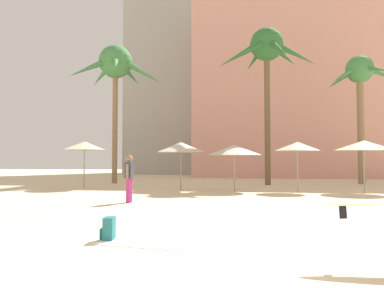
# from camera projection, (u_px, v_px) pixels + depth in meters

# --- Properties ---
(ground) EXTENTS (120.00, 120.00, 0.00)m
(ground) POSITION_uv_depth(u_px,v_px,m) (174.00, 268.00, 5.26)
(ground) COLOR beige
(hotel_pink) EXTENTS (19.14, 8.14, 16.55)m
(hotel_pink) POSITION_uv_depth(u_px,v_px,m) (299.00, 88.00, 36.32)
(hotel_pink) COLOR #DB9989
(hotel_pink) RESTS_ON ground
(hotel_tower_gray) EXTENTS (16.07, 10.47, 22.41)m
(hotel_tower_gray) POSITION_uv_depth(u_px,v_px,m) (200.00, 81.00, 47.19)
(hotel_tower_gray) COLOR #A8A8A3
(hotel_tower_gray) RESTS_ON ground
(palm_tree_far_left) EXTENTS (5.91, 6.70, 9.13)m
(palm_tree_far_left) POSITION_uv_depth(u_px,v_px,m) (116.00, 68.00, 25.72)
(palm_tree_far_left) COLOR #896B4C
(palm_tree_far_left) RESTS_ON ground
(palm_tree_left) EXTENTS (6.15, 5.96, 9.65)m
(palm_tree_left) POSITION_uv_depth(u_px,v_px,m) (267.00, 52.00, 23.85)
(palm_tree_left) COLOR brown
(palm_tree_left) RESTS_ON ground
(palm_tree_center) EXTENTS (4.62, 4.70, 8.19)m
(palm_tree_center) POSITION_uv_depth(u_px,v_px,m) (360.00, 80.00, 24.80)
(palm_tree_center) COLOR #896B4C
(palm_tree_center) RESTS_ON ground
(cafe_umbrella_0) EXTENTS (2.64, 2.64, 2.24)m
(cafe_umbrella_0) POSITION_uv_depth(u_px,v_px,m) (234.00, 150.00, 18.74)
(cafe_umbrella_0) COLOR gray
(cafe_umbrella_0) RESTS_ON ground
(cafe_umbrella_1) EXTENTS (2.24, 2.24, 2.49)m
(cafe_umbrella_1) POSITION_uv_depth(u_px,v_px,m) (84.00, 146.00, 20.56)
(cafe_umbrella_1) COLOR gray
(cafe_umbrella_1) RESTS_ON ground
(cafe_umbrella_2) EXTENTS (2.42, 2.42, 2.41)m
(cafe_umbrella_2) POSITION_uv_depth(u_px,v_px,m) (181.00, 147.00, 19.64)
(cafe_umbrella_2) COLOR gray
(cafe_umbrella_2) RESTS_ON ground
(cafe_umbrella_3) EXTENTS (2.09, 2.09, 2.35)m
(cafe_umbrella_3) POSITION_uv_depth(u_px,v_px,m) (297.00, 146.00, 18.26)
(cafe_umbrella_3) COLOR gray
(cafe_umbrella_3) RESTS_ON ground
(cafe_umbrella_4) EXTENTS (2.62, 2.62, 2.39)m
(cafe_umbrella_4) POSITION_uv_depth(u_px,v_px,m) (364.00, 145.00, 17.82)
(cafe_umbrella_4) COLOR gray
(cafe_umbrella_4) RESTS_ON ground
(beach_towel) EXTENTS (1.83, 1.29, 0.01)m
(beach_towel) POSITION_uv_depth(u_px,v_px,m) (148.00, 242.00, 6.92)
(beach_towel) COLOR white
(beach_towel) RESTS_ON ground
(backpack) EXTENTS (0.27, 0.32, 0.42)m
(backpack) POSITION_uv_depth(u_px,v_px,m) (109.00, 229.00, 7.09)
(backpack) COLOR #226866
(backpack) RESTS_ON ground
(person_far_right) EXTENTS (0.24, 0.60, 1.66)m
(person_far_right) POSITION_uv_depth(u_px,v_px,m) (129.00, 176.00, 13.56)
(person_far_right) COLOR #B7337F
(person_far_right) RESTS_ON ground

